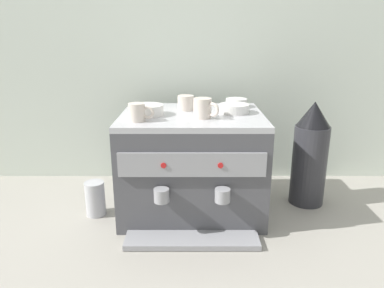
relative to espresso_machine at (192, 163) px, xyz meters
The scene contains 11 objects.
ground_plane 0.21m from the espresso_machine, 90.00° to the left, with size 4.00×4.00×0.00m, color #9E998E.
tiled_backsplash_wall 0.50m from the espresso_machine, 90.00° to the left, with size 2.80×0.03×1.07m, color silver.
espresso_machine is the anchor object (origin of this frame).
ceramic_cup_0 0.26m from the espresso_machine, 106.43° to the left, with size 0.10×0.07×0.06m.
ceramic_cup_1 0.27m from the espresso_machine, 58.24° to the right, with size 0.10×0.09×0.08m.
ceramic_cup_2 0.34m from the espresso_machine, 148.63° to the right, with size 0.10×0.06×0.07m.
ceramic_bowl_0 0.29m from the espresso_machine, behind, with size 0.13×0.13×0.04m.
ceramic_bowl_1 0.34m from the espresso_machine, 36.64° to the left, with size 0.09×0.09×0.04m.
ceramic_bowl_2 0.29m from the espresso_machine, ahead, with size 0.12×0.12×0.04m.
coffee_grinder 0.52m from the espresso_machine, ahead, with size 0.15×0.15×0.46m.
milk_pitcher 0.43m from the espresso_machine, behind, with size 0.08×0.08×0.15m, color #B7B7BC.
Camera 1 is at (0.00, -1.45, 0.75)m, focal length 33.96 mm.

